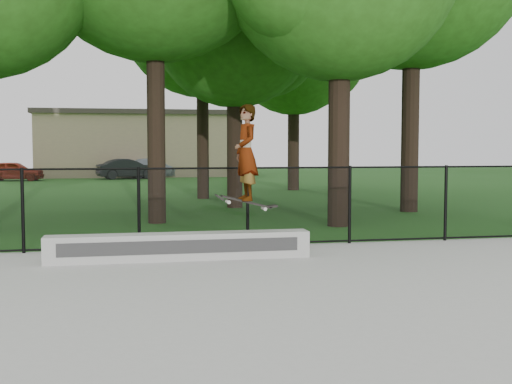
{
  "coord_description": "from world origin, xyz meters",
  "views": [
    {
      "loc": [
        -2.13,
        -5.82,
        1.91
      ],
      "look_at": [
        -0.17,
        4.2,
        1.2
      ],
      "focal_mm": 45.0,
      "sensor_mm": 36.0,
      "label": 1
    }
  ],
  "objects_px": {
    "car_b": "(128,169)",
    "grind_ledge": "(180,246)",
    "skater_airborne": "(246,155)",
    "car_a": "(14,171)",
    "car_c": "(154,168)"
  },
  "relations": [
    {
      "from": "car_b",
      "to": "grind_ledge",
      "type": "bearing_deg",
      "value": 167.01
    },
    {
      "from": "car_b",
      "to": "skater_airborne",
      "type": "height_order",
      "value": "skater_airborne"
    },
    {
      "from": "car_a",
      "to": "car_b",
      "type": "relative_size",
      "value": 0.98
    },
    {
      "from": "grind_ledge",
      "to": "car_b",
      "type": "xyz_separation_m",
      "value": [
        -0.96,
        29.01,
        0.33
      ]
    },
    {
      "from": "grind_ledge",
      "to": "skater_airborne",
      "type": "bearing_deg",
      "value": -12.76
    },
    {
      "from": "car_b",
      "to": "skater_airborne",
      "type": "bearing_deg",
      "value": 169.08
    },
    {
      "from": "car_a",
      "to": "car_c",
      "type": "bearing_deg",
      "value": -65.87
    },
    {
      "from": "car_c",
      "to": "car_a",
      "type": "bearing_deg",
      "value": 91.44
    },
    {
      "from": "grind_ledge",
      "to": "skater_airborne",
      "type": "height_order",
      "value": "skater_airborne"
    },
    {
      "from": "skater_airborne",
      "to": "car_c",
      "type": "bearing_deg",
      "value": 90.83
    },
    {
      "from": "car_a",
      "to": "car_c",
      "type": "height_order",
      "value": "car_c"
    },
    {
      "from": "car_a",
      "to": "car_c",
      "type": "relative_size",
      "value": 0.85
    },
    {
      "from": "car_b",
      "to": "skater_airborne",
      "type": "xyz_separation_m",
      "value": [
        2.02,
        -29.26,
        1.19
      ]
    },
    {
      "from": "car_a",
      "to": "skater_airborne",
      "type": "distance_m",
      "value": 29.54
    },
    {
      "from": "grind_ledge",
      "to": "car_a",
      "type": "bearing_deg",
      "value": 104.69
    }
  ]
}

